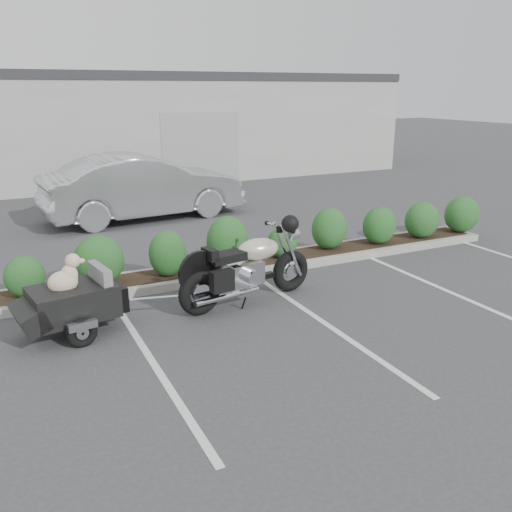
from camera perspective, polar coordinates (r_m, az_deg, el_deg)
name	(u,v)px	position (r m, az deg, el deg)	size (l,w,h in m)	color
ground	(236,322)	(8.37, -2.15, -6.96)	(90.00, 90.00, 0.00)	#38383A
planter_kerb	(236,268)	(10.60, -2.09, -1.22)	(12.00, 1.00, 0.15)	#9E9E93
building	(66,124)	(24.22, -19.34, 12.93)	(26.00, 10.00, 4.00)	#9EA099
motorcycle	(248,269)	(8.90, -0.83, -1.37)	(2.56, 1.02, 1.48)	black
pet_trailer	(72,301)	(8.22, -18.81, -4.49)	(2.07, 1.18, 1.22)	black
sedan	(144,186)	(15.10, -11.74, 7.18)	(1.87, 5.36, 1.77)	silver
dumpster	(101,187)	(17.01, -16.03, 6.95)	(2.07, 1.77, 1.15)	navy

